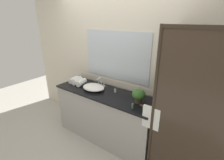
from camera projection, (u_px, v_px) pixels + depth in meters
ground_plane at (105, 136)px, 3.03m from camera, size 8.00×8.00×0.00m
wall_back_with_mirror at (117, 64)px, 2.84m from camera, size 4.40×0.06×2.60m
vanity_cabinet at (105, 115)px, 2.88m from camera, size 1.80×0.58×0.90m
shower_enclosure at (184, 116)px, 1.83m from camera, size 1.20×0.59×2.00m
sink_basin at (94, 87)px, 2.80m from camera, size 0.40×0.31×0.09m
faucet at (101, 83)px, 2.95m from camera, size 0.17×0.14×0.17m
potted_plant at (139, 95)px, 2.35m from camera, size 0.20×0.20×0.21m
amenity_bottle_conditioner at (115, 90)px, 2.70m from camera, size 0.03×0.03×0.07m
amenity_bottle_lotion at (133, 106)px, 2.22m from camera, size 0.03×0.03×0.07m
rolled_towel_near_edge at (74, 80)px, 3.13m from camera, size 0.14×0.23×0.10m
rolled_towel_middle at (77, 81)px, 3.05m from camera, size 0.13×0.21×0.12m
rolled_towel_far_edge at (81, 82)px, 2.99m from camera, size 0.15×0.24×0.10m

